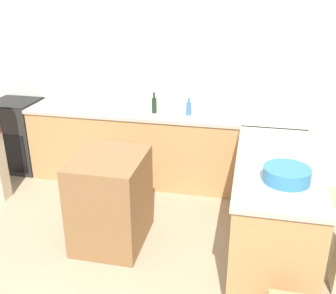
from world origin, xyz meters
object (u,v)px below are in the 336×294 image
range_oven (19,135)px  water_bottle_blue (189,108)px  island_table (111,200)px  wine_bottle_dark (154,105)px  mixing_bowl (287,175)px  vinegar_bottle_clear (199,101)px

range_oven → water_bottle_blue: water_bottle_blue is taller
island_table → water_bottle_blue: bearing=67.8°
island_table → water_bottle_blue: (0.52, 1.26, 0.55)m
range_oven → wine_bottle_dark: (1.87, -0.05, 0.55)m
mixing_bowl → wine_bottle_dark: 2.03m
island_table → wine_bottle_dark: wine_bottle_dark is taller
vinegar_bottle_clear → range_oven: bearing=-176.0°
wine_bottle_dark → vinegar_bottle_clear: 0.54m
island_table → vinegar_bottle_clear: (0.61, 1.48, 0.58)m
mixing_bowl → wine_bottle_dark: size_ratio=1.46×
island_table → wine_bottle_dark: size_ratio=3.58×
vinegar_bottle_clear → water_bottle_blue: size_ratio=1.35×
island_table → water_bottle_blue: size_ratio=4.38×
wine_bottle_dark → vinegar_bottle_clear: vinegar_bottle_clear is taller
mixing_bowl → wine_bottle_dark: bearing=133.8°
wine_bottle_dark → range_oven: bearing=178.5°
range_oven → island_table: bearing=-36.7°
island_table → wine_bottle_dark: (0.11, 1.26, 0.57)m
range_oven → mixing_bowl: size_ratio=2.58×
vinegar_bottle_clear → water_bottle_blue: vinegar_bottle_clear is taller
mixing_bowl → vinegar_bottle_clear: size_ratio=1.33×
range_oven → island_table: (1.76, -1.31, -0.02)m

